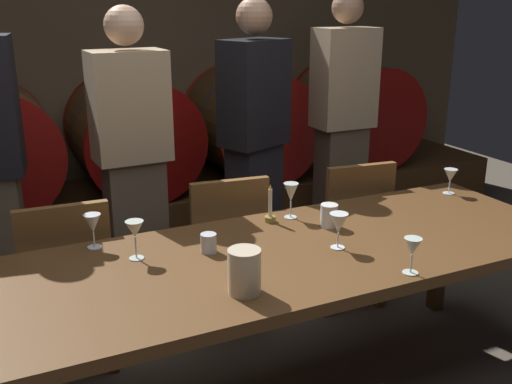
{
  "coord_description": "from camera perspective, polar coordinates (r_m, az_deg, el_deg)",
  "views": [
    {
      "loc": [
        -0.98,
        -1.85,
        1.73
      ],
      "look_at": [
        0.18,
        0.59,
        0.85
      ],
      "focal_mm": 41.99,
      "sensor_mm": 36.0,
      "label": 1
    }
  ],
  "objects": [
    {
      "name": "guest_center_left",
      "position": [
        3.21,
        -11.61,
        2.11
      ],
      "size": [
        0.39,
        0.25,
        1.7
      ],
      "rotation": [
        0.0,
        0.0,
        3.17
      ],
      "color": "brown",
      "rests_on": "ground"
    },
    {
      "name": "chair_center",
      "position": [
        3.16,
        -2.99,
        -5.14
      ],
      "size": [
        0.44,
        0.44,
        0.88
      ],
      "rotation": [
        0.0,
        0.0,
        3.04
      ],
      "color": "brown",
      "rests_on": "ground"
    },
    {
      "name": "wine_glass_right",
      "position": [
        2.31,
        14.68,
        -5.17
      ],
      "size": [
        0.07,
        0.07,
        0.14
      ],
      "color": "silver",
      "rests_on": "dining_table"
    },
    {
      "name": "wine_glass_far_right",
      "position": [
        3.3,
        18.03,
        1.43
      ],
      "size": [
        0.07,
        0.07,
        0.13
      ],
      "color": "white",
      "rests_on": "dining_table"
    },
    {
      "name": "guest_center_right",
      "position": [
        3.52,
        -0.17,
        4.25
      ],
      "size": [
        0.44,
        0.37,
        1.74
      ],
      "rotation": [
        0.0,
        0.0,
        3.53
      ],
      "color": "black",
      "rests_on": "ground"
    },
    {
      "name": "cup_center",
      "position": [
        2.44,
        -4.54,
        -4.87
      ],
      "size": [
        0.07,
        0.07,
        0.08
      ],
      "primitive_type": "cylinder",
      "color": "silver",
      "rests_on": "dining_table"
    },
    {
      "name": "candle_center",
      "position": [
        2.76,
        1.35,
        -1.89
      ],
      "size": [
        0.05,
        0.05,
        0.18
      ],
      "color": "olive",
      "rests_on": "dining_table"
    },
    {
      "name": "guest_far_right",
      "position": [
        3.97,
        8.21,
        5.94
      ],
      "size": [
        0.38,
        0.24,
        1.77
      ],
      "rotation": [
        0.0,
        0.0,
        3.13
      ],
      "color": "brown",
      "rests_on": "ground"
    },
    {
      "name": "cup_right",
      "position": [
        2.72,
        6.97,
        -2.24
      ],
      "size": [
        0.08,
        0.08,
        0.11
      ],
      "primitive_type": "cylinder",
      "color": "white",
      "rests_on": "dining_table"
    },
    {
      "name": "barrel_shelf",
      "position": [
        4.46,
        -11.19,
        -2.26
      ],
      "size": [
        5.9,
        0.9,
        0.42
      ],
      "primitive_type": "cube",
      "color": "brown",
      "rests_on": "ground"
    },
    {
      "name": "wine_glass_left",
      "position": [
        2.39,
        -11.47,
        -3.61
      ],
      "size": [
        0.07,
        0.07,
        0.16
      ],
      "color": "silver",
      "rests_on": "dining_table"
    },
    {
      "name": "chair_left",
      "position": [
        2.94,
        -17.6,
        -7.82
      ],
      "size": [
        0.42,
        0.42,
        0.88
      ],
      "rotation": [
        0.0,
        0.0,
        3.09
      ],
      "color": "brown",
      "rests_on": "ground"
    },
    {
      "name": "dining_table",
      "position": [
        2.49,
        2.7,
        -7.0
      ],
      "size": [
        2.59,
        0.9,
        0.74
      ],
      "color": "brown",
      "rests_on": "ground"
    },
    {
      "name": "wine_barrel_right",
      "position": [
        4.58,
        -0.64,
        6.58
      ],
      "size": [
        0.82,
        0.83,
        0.82
      ],
      "color": "#513319",
      "rests_on": "barrel_shelf"
    },
    {
      "name": "wine_glass_far_left",
      "position": [
        2.55,
        -15.3,
        -3.0
      ],
      "size": [
        0.07,
        0.07,
        0.15
      ],
      "color": "white",
      "rests_on": "dining_table"
    },
    {
      "name": "chair_right",
      "position": [
        3.45,
        8.88,
        -3.27
      ],
      "size": [
        0.44,
        0.44,
        0.88
      ],
      "rotation": [
        0.0,
        0.0,
        3.03
      ],
      "color": "brown",
      "rests_on": "ground"
    },
    {
      "name": "wine_barrel_far_right",
      "position": [
        5.06,
        9.37,
        7.42
      ],
      "size": [
        0.82,
        0.83,
        0.82
      ],
      "color": "brown",
      "rests_on": "barrel_shelf"
    },
    {
      "name": "pitcher",
      "position": [
        2.1,
        -1.11,
        -7.57
      ],
      "size": [
        0.12,
        0.12,
        0.16
      ],
      "color": "beige",
      "rests_on": "dining_table"
    },
    {
      "name": "wine_glass_center_left",
      "position": [
        2.79,
        3.35,
        -0.13
      ],
      "size": [
        0.07,
        0.07,
        0.17
      ],
      "color": "silver",
      "rests_on": "dining_table"
    },
    {
      "name": "back_wall",
      "position": [
        4.74,
        -13.85,
        13.76
      ],
      "size": [
        6.56,
        0.24,
        2.84
      ],
      "primitive_type": "cube",
      "color": "brown",
      "rests_on": "ground"
    },
    {
      "name": "wine_barrel_center",
      "position": [
        4.29,
        -11.74,
        5.4
      ],
      "size": [
        0.82,
        0.83,
        0.82
      ],
      "color": "brown",
      "rests_on": "barrel_shelf"
    },
    {
      "name": "wine_glass_center_right",
      "position": [
        2.47,
        7.87,
        -3.05
      ],
      "size": [
        0.08,
        0.08,
        0.15
      ],
      "color": "white",
      "rests_on": "dining_table"
    }
  ]
}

